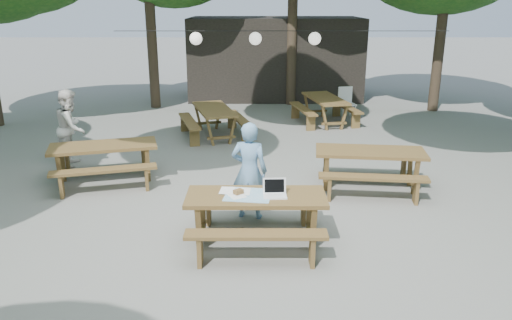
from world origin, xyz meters
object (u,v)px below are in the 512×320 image
at_px(picnic_table_nw, 105,163).
at_px(second_person, 71,128).
at_px(main_picnic_table, 256,218).
at_px(plastic_chair, 347,109).
at_px(woman, 249,171).

distance_m(picnic_table_nw, second_person, 1.50).
relative_size(main_picnic_table, picnic_table_nw, 0.89).
xyz_separation_m(picnic_table_nw, plastic_chair, (5.68, 5.59, -0.13)).
bearing_deg(picnic_table_nw, second_person, 117.65).
bearing_deg(main_picnic_table, plastic_chair, 71.48).
relative_size(woman, second_person, 0.98).
relative_size(woman, plastic_chair, 1.77).
xyz_separation_m(picnic_table_nw, second_person, (-0.98, 1.06, 0.43)).
relative_size(picnic_table_nw, woman, 1.41).
distance_m(main_picnic_table, second_person, 5.37).
height_order(main_picnic_table, second_person, second_person).
height_order(main_picnic_table, woman, woman).
bearing_deg(plastic_chair, woman, -123.88).
height_order(woman, second_person, second_person).
bearing_deg(second_person, woman, -129.29).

